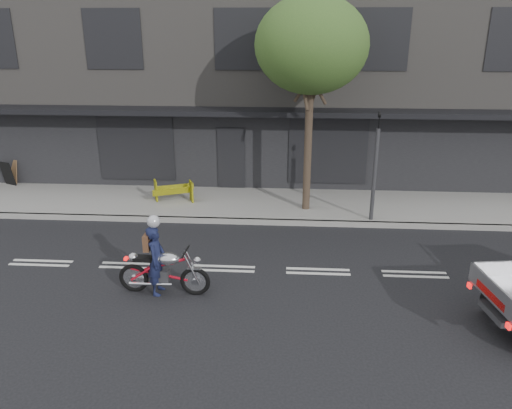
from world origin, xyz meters
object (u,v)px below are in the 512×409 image
object	(u,v)px
rider	(156,260)
traffic_light_pole	(375,173)
construction_barrier	(172,192)
motorcycle	(164,270)
street_tree	(312,46)
sandwich_board	(7,174)

from	to	relation	value
rider	traffic_light_pole	bearing A→B (deg)	-47.65
traffic_light_pole	construction_barrier	size ratio (longest dim) A/B	2.65
motorcycle	rider	bearing A→B (deg)	-177.52
street_tree	motorcycle	bearing A→B (deg)	-121.79
street_tree	rider	xyz separation A→B (m)	(-3.55, -5.48, -4.46)
rider	sandwich_board	xyz separation A→B (m)	(-7.58, 7.28, -0.21)
traffic_light_pole	street_tree	bearing A→B (deg)	156.97
motorcycle	rider	world-z (taller)	rider
rider	motorcycle	bearing A→B (deg)	-87.52
street_tree	sandwich_board	size ratio (longest dim) A/B	7.36
traffic_light_pole	sandwich_board	distance (m)	13.43
motorcycle	construction_barrier	world-z (taller)	motorcycle
rider	sandwich_board	world-z (taller)	rider
motorcycle	traffic_light_pole	bearing A→B (deg)	43.13
street_tree	motorcycle	size ratio (longest dim) A/B	3.13
traffic_light_pole	rider	world-z (taller)	traffic_light_pole
construction_barrier	rider	bearing A→B (deg)	-80.49
street_tree	construction_barrier	bearing A→B (deg)	176.32
street_tree	rider	bearing A→B (deg)	-122.92
street_tree	traffic_light_pole	xyz separation A→B (m)	(2.00, -0.85, -3.63)
motorcycle	rider	size ratio (longest dim) A/B	1.31
construction_barrier	sandwich_board	bearing A→B (deg)	167.14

